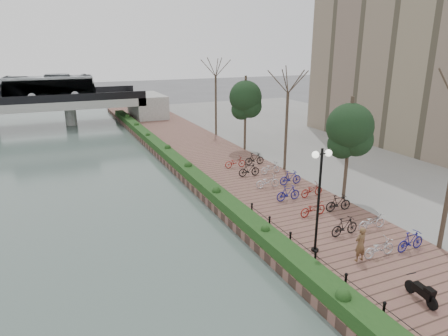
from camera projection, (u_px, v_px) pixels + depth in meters
ground at (331, 326)px, 14.68m from camera, size 220.00×220.00×0.00m
promenade at (231, 173)px, 31.45m from camera, size 8.00×75.00×0.50m
inland_pavement at (384, 152)px, 37.64m from camera, size 24.00×75.00×0.50m
hedge at (180, 163)px, 32.16m from camera, size 1.10×56.00×0.60m
chain_fence at (330, 270)px, 16.72m from camera, size 0.10×14.10×0.70m
lamppost at (320, 179)px, 17.97m from camera, size 1.02×0.32×5.04m
motorcycle at (421, 291)px, 15.19m from camera, size 0.58×1.42×0.86m
pedestrian at (360, 244)px, 17.94m from camera, size 0.62×0.43×1.64m
bicycle_parking at (300, 191)px, 25.43m from camera, size 2.40×17.32×1.00m
street_trees at (312, 138)px, 27.78m from camera, size 3.20×37.12×6.80m
bridge at (2, 102)px, 47.76m from camera, size 36.00×10.77×6.50m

